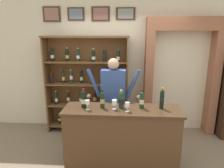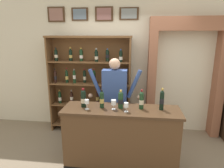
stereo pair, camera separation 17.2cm
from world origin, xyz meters
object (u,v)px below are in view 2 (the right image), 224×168
object	(u,v)px
tasting_bottle_rosso	(162,100)
tasting_bottle_chianti	(141,100)
tasting_bottle_super_tuscan	(83,98)
wine_shelf	(90,82)
wine_glass_right	(87,102)
wine_glass_left	(126,106)
tasting_counter	(121,138)
tasting_bottle_prosecco	(121,100)
wine_glass_center	(114,103)
tasting_bottle_brunello	(102,99)
shopkeeper	(115,93)

from	to	relation	value
tasting_bottle_rosso	tasting_bottle_chianti	bearing A→B (deg)	179.91
tasting_bottle_super_tuscan	wine_shelf	bearing A→B (deg)	98.11
tasting_bottle_chianti	tasting_bottle_rosso	xyz separation A→B (m)	(0.30, -0.00, 0.02)
tasting_bottle_rosso	wine_glass_right	size ratio (longest dim) A/B	2.18
wine_glass_left	wine_glass_right	world-z (taller)	wine_glass_right
tasting_counter	tasting_bottle_prosecco	distance (m)	0.63
wine_shelf	wine_glass_right	bearing A→B (deg)	-79.11
wine_shelf	tasting_bottle_rosso	bearing A→B (deg)	-40.03
tasting_bottle_prosecco	wine_glass_right	world-z (taller)	tasting_bottle_prosecco
tasting_bottle_prosecco	tasting_bottle_rosso	xyz separation A→B (m)	(0.62, 0.01, 0.02)
tasting_bottle_super_tuscan	wine_glass_left	world-z (taller)	tasting_bottle_super_tuscan
tasting_counter	tasting_bottle_chianti	xyz separation A→B (m)	(0.31, 0.05, 0.63)
tasting_bottle_super_tuscan	wine_glass_center	xyz separation A→B (m)	(0.48, -0.05, -0.04)
tasting_bottle_brunello	tasting_bottle_prosecco	bearing A→B (deg)	3.67
shopkeeper	tasting_bottle_chianti	bearing A→B (deg)	-48.99
shopkeeper	wine_glass_right	xyz separation A→B (m)	(-0.35, -0.67, 0.05)
tasting_bottle_chianti	wine_glass_center	world-z (taller)	tasting_bottle_chianti
tasting_bottle_rosso	wine_glass_right	bearing A→B (deg)	-173.74
wine_glass_left	wine_shelf	bearing A→B (deg)	122.91
tasting_bottle_super_tuscan	wine_glass_right	size ratio (longest dim) A/B	1.96
wine_shelf	wine_glass_center	world-z (taller)	wine_shelf
wine_shelf	tasting_bottle_rosso	world-z (taller)	wine_shelf
tasting_bottle_chianti	wine_glass_left	world-z (taller)	tasting_bottle_chianti
shopkeeper	tasting_bottle_super_tuscan	distance (m)	0.72
wine_glass_center	wine_glass_right	distance (m)	0.41
tasting_counter	wine_glass_right	xyz separation A→B (m)	(-0.52, -0.07, 0.61)
wine_glass_right	tasting_bottle_super_tuscan	bearing A→B (deg)	128.77
tasting_counter	wine_shelf	bearing A→B (deg)	122.41
tasting_bottle_chianti	tasting_bottle_brunello	bearing A→B (deg)	-177.28
wine_shelf	wine_glass_right	xyz separation A→B (m)	(0.25, -1.28, 0.00)
tasting_bottle_super_tuscan	tasting_bottle_rosso	distance (m)	1.21
tasting_bottle_super_tuscan	tasting_bottle_brunello	distance (m)	0.29
tasting_bottle_prosecco	wine_glass_center	bearing A→B (deg)	-145.11
wine_glass_center	tasting_bottle_rosso	bearing A→B (deg)	6.33
tasting_counter	wine_glass_left	distance (m)	0.60
tasting_bottle_chianti	tasting_bottle_rosso	bearing A→B (deg)	-0.09
shopkeeper	wine_glass_left	world-z (taller)	shopkeeper
wine_shelf	wine_glass_right	distance (m)	1.30
tasting_bottle_super_tuscan	wine_glass_center	world-z (taller)	tasting_bottle_super_tuscan
tasting_bottle_super_tuscan	wine_glass_left	xyz separation A→B (m)	(0.68, -0.13, -0.05)
tasting_bottle_brunello	wine_glass_center	size ratio (longest dim) A/B	1.93
tasting_bottle_brunello	wine_glass_center	xyz separation A→B (m)	(0.19, -0.05, -0.03)
wine_glass_right	tasting_bottle_brunello	bearing A→B (deg)	23.78
tasting_bottle_brunello	tasting_bottle_prosecco	size ratio (longest dim) A/B	1.01
tasting_bottle_brunello	tasting_bottle_prosecco	xyz separation A→B (m)	(0.29, 0.02, 0.00)
tasting_bottle_super_tuscan	tasting_bottle_prosecco	world-z (taller)	tasting_bottle_super_tuscan
tasting_bottle_brunello	wine_glass_center	bearing A→B (deg)	-15.25
tasting_bottle_super_tuscan	tasting_bottle_rosso	bearing A→B (deg)	1.30
wine_shelf	tasting_bottle_rosso	size ratio (longest dim) A/B	6.15
tasting_bottle_super_tuscan	tasting_bottle_chianti	xyz separation A→B (m)	(0.90, 0.03, -0.00)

